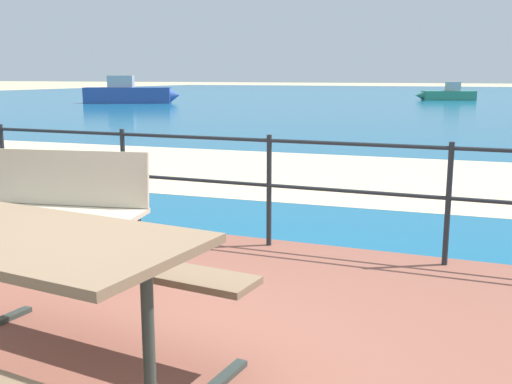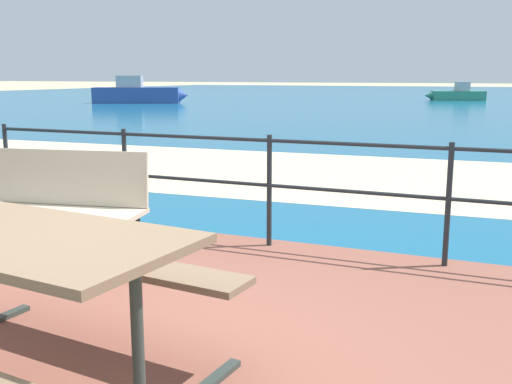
# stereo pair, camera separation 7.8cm
# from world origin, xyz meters

# --- Properties ---
(ground_plane) EXTENTS (240.00, 240.00, 0.00)m
(ground_plane) POSITION_xyz_m (0.00, 0.00, 0.00)
(ground_plane) COLOR tan
(patio_paving) EXTENTS (6.40, 5.20, 0.06)m
(patio_paving) POSITION_xyz_m (0.00, 0.00, 0.03)
(patio_paving) COLOR brown
(patio_paving) RESTS_ON ground
(sea_water) EXTENTS (90.00, 90.00, 0.01)m
(sea_water) POSITION_xyz_m (0.00, 40.00, 0.01)
(sea_water) COLOR #145B84
(sea_water) RESTS_ON ground
(beach_strip) EXTENTS (54.15, 6.89, 0.01)m
(beach_strip) POSITION_xyz_m (0.00, 6.65, 0.01)
(beach_strip) COLOR beige
(beach_strip) RESTS_ON ground
(picnic_table) EXTENTS (1.92, 1.68, 0.80)m
(picnic_table) POSITION_xyz_m (-0.19, -0.36, 0.68)
(picnic_table) COLOR #7A6047
(picnic_table) RESTS_ON patio_paving
(park_bench) EXTENTS (1.48, 0.67, 0.90)m
(park_bench) POSITION_xyz_m (-1.30, 1.26, 0.60)
(park_bench) COLOR #BCAD93
(park_bench) RESTS_ON patio_paving
(railing_fence) EXTENTS (5.94, 0.04, 0.97)m
(railing_fence) POSITION_xyz_m (0.00, 2.42, 0.68)
(railing_fence) COLOR #1E2328
(railing_fence) RESTS_ON patio_paving
(boat_near) EXTENTS (5.10, 3.15, 1.50)m
(boat_near) POSITION_xyz_m (-17.07, 25.96, 0.54)
(boat_near) COLOR #2D478C
(boat_near) RESTS_ON sea_water
(boat_mid) EXTENTS (3.67, 2.17, 1.12)m
(boat_mid) POSITION_xyz_m (-1.08, 36.74, 0.37)
(boat_mid) COLOR #338466
(boat_mid) RESTS_ON sea_water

